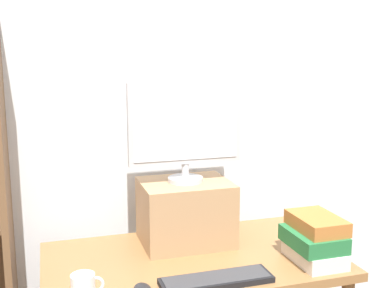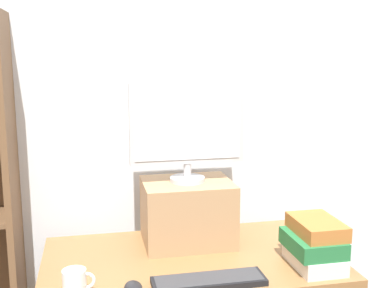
# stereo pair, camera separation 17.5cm
# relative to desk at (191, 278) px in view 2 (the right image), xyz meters

# --- Properties ---
(back_wall) EXTENTS (7.00, 0.08, 2.60)m
(back_wall) POSITION_rel_desk_xyz_m (0.00, 0.48, 0.62)
(back_wall) COLOR silver
(back_wall) RESTS_ON ground_plane
(desk) EXTENTS (1.20, 0.69, 0.77)m
(desk) POSITION_rel_desk_xyz_m (0.00, 0.00, 0.00)
(desk) COLOR olive
(desk) RESTS_ON ground_plane
(riser_box) EXTENTS (0.39, 0.31, 0.28)m
(riser_box) POSITION_rel_desk_xyz_m (0.02, 0.17, 0.23)
(riser_box) COLOR #A87F56
(riser_box) RESTS_ON desk
(computer_monitor) EXTENTS (0.50, 0.15, 0.43)m
(computer_monitor) POSITION_rel_desk_xyz_m (0.02, 0.16, 0.61)
(computer_monitor) COLOR #B7B7BA
(computer_monitor) RESTS_ON riser_box
(keyboard) EXTENTS (0.42, 0.12, 0.02)m
(keyboard) POSITION_rel_desk_xyz_m (0.02, -0.25, 0.11)
(keyboard) COLOR black
(keyboard) RESTS_ON desk
(computer_mouse) EXTENTS (0.06, 0.10, 0.04)m
(computer_mouse) POSITION_rel_desk_xyz_m (-0.26, -0.26, 0.11)
(computer_mouse) COLOR black
(computer_mouse) RESTS_ON desk
(book_stack) EXTENTS (0.20, 0.26, 0.19)m
(book_stack) POSITION_rel_desk_xyz_m (0.46, -0.18, 0.19)
(book_stack) COLOR silver
(book_stack) RESTS_ON desk
(coffee_mug) EXTENTS (0.11, 0.08, 0.10)m
(coffee_mug) POSITION_rel_desk_xyz_m (-0.46, -0.24, 0.14)
(coffee_mug) COLOR white
(coffee_mug) RESTS_ON desk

